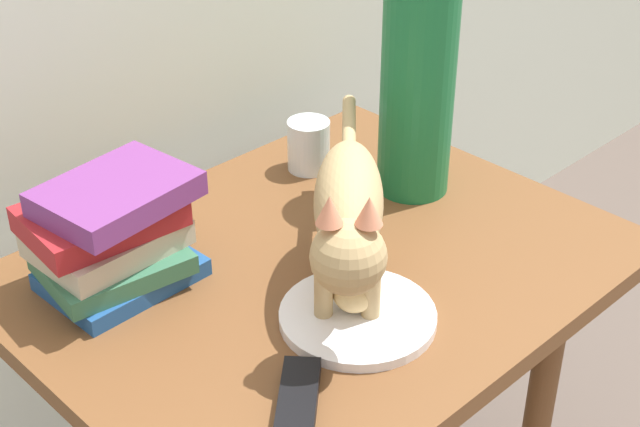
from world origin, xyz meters
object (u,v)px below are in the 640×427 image
(book_stack, at_px, (111,234))
(tv_remote, at_px, (297,407))
(cat, at_px, (348,213))
(plate, at_px, (358,317))
(bread_roll, at_px, (355,289))
(green_vase, at_px, (417,90))
(candle_jar, at_px, (309,148))
(side_table, at_px, (320,302))

(book_stack, relative_size, tv_remote, 1.48)
(cat, relative_size, tv_remote, 2.43)
(cat, relative_size, book_stack, 1.64)
(plate, height_order, tv_remote, tv_remote)
(plate, bearing_deg, bread_roll, 56.95)
(bread_roll, relative_size, green_vase, 0.24)
(cat, distance_m, tv_remote, 0.26)
(candle_jar, bearing_deg, cat, -125.59)
(side_table, distance_m, bread_roll, 0.17)
(plate, bearing_deg, green_vase, 29.82)
(book_stack, distance_m, candle_jar, 0.41)
(tv_remote, bearing_deg, cat, -11.63)
(cat, relative_size, candle_jar, 4.28)
(bread_roll, relative_size, tv_remote, 0.53)
(bread_roll, bearing_deg, plate, -123.05)
(bread_roll, height_order, tv_remote, bread_roll)
(cat, distance_m, green_vase, 0.32)
(plate, distance_m, candle_jar, 0.41)
(plate, xyz_separation_m, book_stack, (-0.17, 0.29, 0.07))
(bread_roll, distance_m, candle_jar, 0.40)
(plate, distance_m, green_vase, 0.39)
(book_stack, bearing_deg, plate, -59.15)
(book_stack, bearing_deg, bread_roll, -56.44)
(bread_roll, xyz_separation_m, cat, (0.02, 0.03, 0.09))
(cat, bearing_deg, book_stack, 129.35)
(bread_roll, relative_size, cat, 0.22)
(side_table, xyz_separation_m, book_stack, (-0.23, 0.16, 0.15))
(candle_jar, bearing_deg, book_stack, -172.98)
(candle_jar, xyz_separation_m, tv_remote, (-0.41, -0.41, -0.03))
(side_table, bearing_deg, bread_roll, -113.26)
(side_table, xyz_separation_m, tv_remote, (-0.23, -0.20, 0.08))
(side_table, xyz_separation_m, plate, (-0.06, -0.13, 0.08))
(book_stack, xyz_separation_m, candle_jar, (0.41, 0.05, -0.04))
(cat, xyz_separation_m, green_vase, (0.28, 0.13, 0.04))
(cat, distance_m, candle_jar, 0.37)
(bread_roll, relative_size, candle_jar, 0.94)
(plate, xyz_separation_m, tv_remote, (-0.17, -0.07, 0.00))
(plate, bearing_deg, side_table, 65.56)
(side_table, bearing_deg, book_stack, 145.56)
(green_vase, relative_size, candle_jar, 3.96)
(tv_remote, bearing_deg, bread_roll, -16.87)
(plate, distance_m, bread_roll, 0.04)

